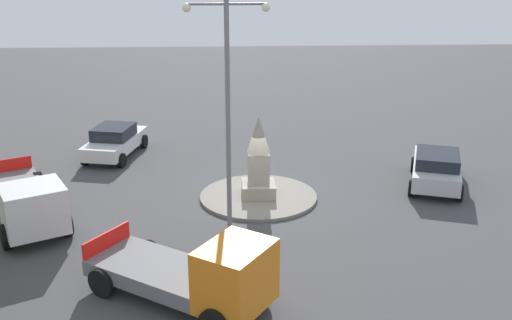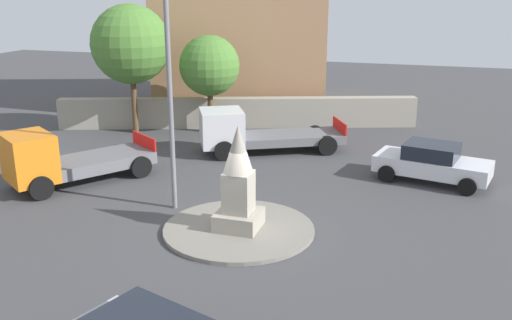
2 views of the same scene
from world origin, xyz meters
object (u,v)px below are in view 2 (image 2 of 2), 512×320
at_px(car_white_waiting, 432,162).
at_px(tree_near_wall, 209,66).
at_px(tree_mid_cluster, 131,44).
at_px(streetlamp, 169,64).
at_px(corner_building, 238,21).
at_px(monument, 238,183).
at_px(truck_white_parked_left, 251,132).
at_px(truck_orange_far_side, 62,160).

bearing_deg(car_white_waiting, tree_near_wall, -112.99).
bearing_deg(car_white_waiting, tree_mid_cluster, -103.09).
bearing_deg(streetlamp, corner_building, -168.11).
distance_m(monument, truck_white_parked_left, 8.41).
relative_size(truck_orange_far_side, truck_white_parked_left, 0.85).
bearing_deg(tree_mid_cluster, corner_building, 162.21).
bearing_deg(monument, truck_orange_far_side, -104.65).
xyz_separation_m(car_white_waiting, truck_white_parked_left, (-1.67, -7.65, 0.17)).
relative_size(streetlamp, truck_white_parked_left, 1.23).
xyz_separation_m(monument, truck_white_parked_left, (-8.09, -2.21, -0.60)).
bearing_deg(truck_white_parked_left, truck_orange_far_side, -40.92).
relative_size(corner_building, tree_mid_cluster, 1.60).
distance_m(corner_building, tree_near_wall, 7.24).
relative_size(car_white_waiting, truck_orange_far_side, 0.81).
bearing_deg(car_white_waiting, truck_orange_far_side, -71.02).
bearing_deg(tree_near_wall, monument, 25.63).
distance_m(monument, car_white_waiting, 8.45).
bearing_deg(corner_building, truck_white_parked_left, 21.93).
height_order(truck_orange_far_side, tree_near_wall, tree_near_wall).
bearing_deg(car_white_waiting, truck_white_parked_left, -102.28).
bearing_deg(monument, truck_white_parked_left, -164.70).
bearing_deg(truck_orange_far_side, car_white_waiting, 108.98).
xyz_separation_m(monument, tree_near_wall, (-10.96, -5.26, 1.81)).
distance_m(car_white_waiting, truck_white_parked_left, 7.83).
xyz_separation_m(car_white_waiting, truck_orange_far_side, (4.46, -12.96, 0.22)).
relative_size(monument, corner_building, 0.31).
height_order(truck_orange_far_side, truck_white_parked_left, truck_orange_far_side).
xyz_separation_m(streetlamp, tree_near_wall, (-9.82, -2.62, -1.43)).
xyz_separation_m(truck_orange_far_side, truck_white_parked_left, (-6.12, 5.31, -0.05)).
relative_size(car_white_waiting, corner_building, 0.44).
bearing_deg(corner_building, monument, 19.01).
bearing_deg(streetlamp, car_white_waiting, 123.18).
xyz_separation_m(monument, tree_mid_cluster, (-9.74, -8.81, 2.85)).
relative_size(car_white_waiting, tree_near_wall, 0.92).
distance_m(streetlamp, tree_mid_cluster, 10.59).
bearing_deg(tree_near_wall, tree_mid_cluster, -70.99).
bearing_deg(monument, tree_near_wall, -154.37).
relative_size(monument, truck_orange_far_side, 0.58).
height_order(truck_orange_far_side, corner_building, corner_building).
relative_size(car_white_waiting, tree_mid_cluster, 0.70).
distance_m(streetlamp, tree_near_wall, 10.26).
height_order(streetlamp, corner_building, corner_building).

